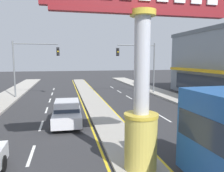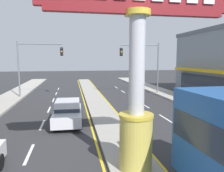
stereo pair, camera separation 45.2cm
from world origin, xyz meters
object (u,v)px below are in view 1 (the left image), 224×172
object	(u,v)px
district_sign	(142,71)
sedan_far_right_lane	(67,112)
traffic_light_right_side	(141,59)
traffic_light_left_side	(31,59)

from	to	relation	value
district_sign	sedan_far_right_lane	size ratio (longest dim) A/B	1.66
traffic_light_right_side	sedan_far_right_lane	size ratio (longest dim) A/B	1.43
traffic_light_left_side	sedan_far_right_lane	world-z (taller)	traffic_light_left_side
traffic_light_right_side	sedan_far_right_lane	distance (m)	14.10
traffic_light_left_side	sedan_far_right_lane	size ratio (longest dim) A/B	1.43
traffic_light_left_side	traffic_light_right_side	distance (m)	12.44
district_sign	traffic_light_right_side	world-z (taller)	district_sign
district_sign	sedan_far_right_lane	distance (m)	7.93
district_sign	traffic_light_right_side	distance (m)	18.35
sedan_far_right_lane	traffic_light_right_side	bearing A→B (deg)	49.63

